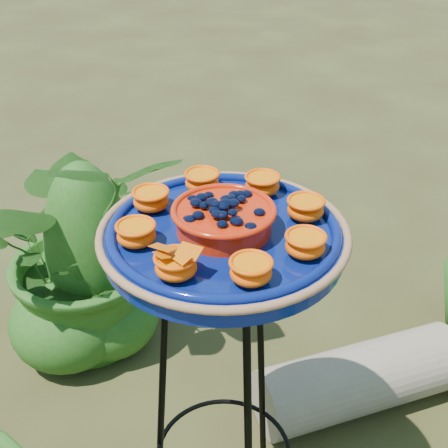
% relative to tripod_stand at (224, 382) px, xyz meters
% --- Properties ---
extents(tripod_stand, '(0.42, 0.42, 0.87)m').
position_rel_tripod_stand_xyz_m(tripod_stand, '(0.00, 0.00, 0.00)').
color(tripod_stand, black).
rests_on(tripod_stand, ground).
extents(feeder_dish, '(0.58, 0.58, 0.10)m').
position_rel_tripod_stand_xyz_m(feeder_dish, '(-0.00, -0.00, 0.38)').
color(feeder_dish, '#07165C').
rests_on(feeder_dish, tripod_stand).
extents(driftwood_log, '(0.64, 0.53, 0.21)m').
position_rel_tripod_stand_xyz_m(driftwood_log, '(0.30, 0.51, -0.42)').
color(driftwood_log, gray).
rests_on(driftwood_log, ground).
extents(shrub_back_left, '(0.92, 0.88, 0.79)m').
position_rel_tripod_stand_xyz_m(shrub_back_left, '(-0.61, 0.60, -0.13)').
color(shrub_back_left, '#244B14').
rests_on(shrub_back_left, ground).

